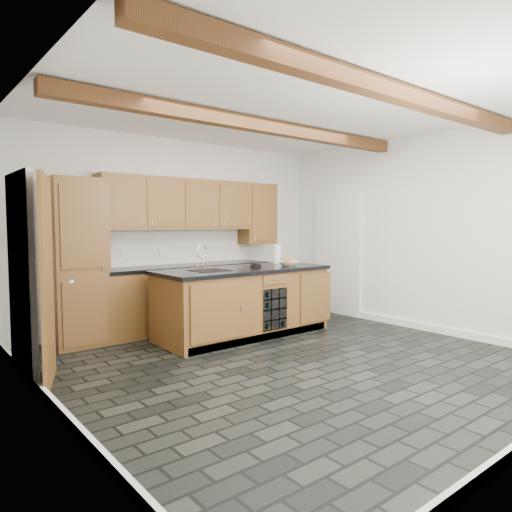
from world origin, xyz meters
The scene contains 10 objects.
ground centered at (0.00, 0.00, 0.00)m, with size 5.00×5.00×0.00m, color black.
room_shell centered at (-0.09, 0.53, 1.53)m, with size 5.01×5.00×5.00m.
back_cabinetry centered at (-0.38, 2.24, 0.98)m, with size 3.65×0.62×2.20m.
island centered at (0.31, 1.28, 0.46)m, with size 2.48×0.96×0.93m.
faucet centered at (-0.25, 1.33, 0.96)m, with size 0.45×0.40×0.34m.
kitchen_scale centered at (0.52, 1.30, 0.95)m, with size 0.18×0.14×0.05m.
fruit_bowl centered at (0.98, 1.11, 0.96)m, with size 0.27×0.27×0.07m, color white.
fruit_cluster centered at (0.98, 1.11, 1.00)m, with size 0.16×0.17×0.07m.
paper_towel centered at (1.14, 1.55, 1.07)m, with size 0.12×0.12×0.28m, color white.
mug centered at (-1.30, 2.21, 0.97)m, with size 0.09×0.09×0.09m, color white.
Camera 1 is at (-3.48, -3.65, 1.53)m, focal length 32.00 mm.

